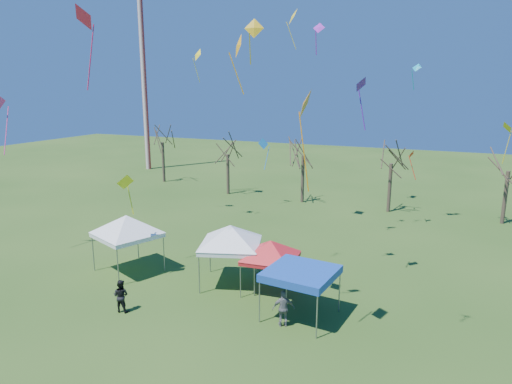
{
  "coord_description": "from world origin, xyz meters",
  "views": [
    {
      "loc": [
        10.92,
        -18.02,
        11.18
      ],
      "look_at": [
        1.84,
        3.0,
        5.91
      ],
      "focal_mm": 32.0,
      "sensor_mm": 36.0,
      "label": 1
    }
  ],
  "objects_px": {
    "tent_white_west": "(126,219)",
    "tree_3": "(392,146)",
    "tree_4": "(511,152)",
    "tent_blue": "(301,274)",
    "tree_1": "(228,140)",
    "tent_red": "(271,244)",
    "tree_2": "(304,139)",
    "person_dark": "(121,296)",
    "tent_white_mid": "(230,229)",
    "tree_0": "(162,128)",
    "radio_mast": "(144,77)",
    "person_grey": "(284,308)"
  },
  "relations": [
    {
      "from": "tent_white_west",
      "to": "tent_blue",
      "type": "xyz_separation_m",
      "value": [
        11.61,
        -1.39,
        -1.04
      ]
    },
    {
      "from": "tree_0",
      "to": "tree_1",
      "type": "relative_size",
      "value": 1.12
    },
    {
      "from": "tree_2",
      "to": "tent_red",
      "type": "xyz_separation_m",
      "value": [
        4.62,
        -20.3,
        -3.5
      ]
    },
    {
      "from": "tent_white_mid",
      "to": "tree_1",
      "type": "bearing_deg",
      "value": 117.17
    },
    {
      "from": "tree_4",
      "to": "radio_mast",
      "type": "bearing_deg",
      "value": 167.01
    },
    {
      "from": "tree_4",
      "to": "tent_white_mid",
      "type": "relative_size",
      "value": 1.79
    },
    {
      "from": "tent_white_west",
      "to": "tent_red",
      "type": "distance_m",
      "value": 9.22
    },
    {
      "from": "tent_red",
      "to": "tree_4",
      "type": "bearing_deg",
      "value": 56.67
    },
    {
      "from": "tent_red",
      "to": "tent_blue",
      "type": "relative_size",
      "value": 1.11
    },
    {
      "from": "tree_4",
      "to": "person_grey",
      "type": "bearing_deg",
      "value": -115.58
    },
    {
      "from": "tree_4",
      "to": "tent_red",
      "type": "bearing_deg",
      "value": -123.33
    },
    {
      "from": "tree_1",
      "to": "tent_red",
      "type": "distance_m",
      "value": 24.53
    },
    {
      "from": "tree_4",
      "to": "tent_blue",
      "type": "bearing_deg",
      "value": -115.8
    },
    {
      "from": "radio_mast",
      "to": "person_grey",
      "type": "height_order",
      "value": "radio_mast"
    },
    {
      "from": "radio_mast",
      "to": "tent_red",
      "type": "xyz_separation_m",
      "value": [
        30.26,
        -29.92,
        -9.71
      ]
    },
    {
      "from": "person_dark",
      "to": "tent_white_west",
      "type": "bearing_deg",
      "value": -64.81
    },
    {
      "from": "tree_1",
      "to": "tent_white_west",
      "type": "distance_m",
      "value": 21.8
    },
    {
      "from": "tree_0",
      "to": "person_dark",
      "type": "distance_m",
      "value": 33.67
    },
    {
      "from": "tent_white_west",
      "to": "tent_blue",
      "type": "relative_size",
      "value": 1.24
    },
    {
      "from": "tent_white_west",
      "to": "tree_3",
      "type": "bearing_deg",
      "value": 57.99
    },
    {
      "from": "tree_1",
      "to": "tent_white_mid",
      "type": "relative_size",
      "value": 1.71
    },
    {
      "from": "tree_3",
      "to": "tree_0",
      "type": "bearing_deg",
      "value": 172.92
    },
    {
      "from": "tree_1",
      "to": "tree_3",
      "type": "xyz_separation_m",
      "value": [
        16.8,
        -0.6,
        0.29
      ]
    },
    {
      "from": "tree_1",
      "to": "tent_white_mid",
      "type": "xyz_separation_m",
      "value": [
        10.51,
        -20.47,
        -2.5
      ]
    },
    {
      "from": "tree_2",
      "to": "tent_red",
      "type": "distance_m",
      "value": 21.11
    },
    {
      "from": "tree_3",
      "to": "person_dark",
      "type": "distance_m",
      "value": 27.55
    },
    {
      "from": "tree_0",
      "to": "tree_2",
      "type": "distance_m",
      "value": 18.72
    },
    {
      "from": "tree_3",
      "to": "person_dark",
      "type": "bearing_deg",
      "value": -111.44
    },
    {
      "from": "tent_white_west",
      "to": "person_grey",
      "type": "height_order",
      "value": "tent_white_west"
    },
    {
      "from": "tent_white_mid",
      "to": "tent_blue",
      "type": "xyz_separation_m",
      "value": [
        4.95,
        -2.23,
        -0.99
      ]
    },
    {
      "from": "tree_1",
      "to": "person_dark",
      "type": "height_order",
      "value": "tree_1"
    },
    {
      "from": "tree_2",
      "to": "person_grey",
      "type": "height_order",
      "value": "tree_2"
    },
    {
      "from": "tree_4",
      "to": "tent_red",
      "type": "xyz_separation_m",
      "value": [
        -13.1,
        -19.92,
        -3.27
      ]
    },
    {
      "from": "tree_2",
      "to": "person_dark",
      "type": "xyz_separation_m",
      "value": [
        -1.49,
        -25.51,
        -5.44
      ]
    },
    {
      "from": "radio_mast",
      "to": "tree_2",
      "type": "height_order",
      "value": "radio_mast"
    },
    {
      "from": "tent_red",
      "to": "tent_white_mid",
      "type": "bearing_deg",
      "value": 177.81
    },
    {
      "from": "person_grey",
      "to": "tree_4",
      "type": "bearing_deg",
      "value": -142.4
    },
    {
      "from": "radio_mast",
      "to": "tent_white_west",
      "type": "relative_size",
      "value": 5.72
    },
    {
      "from": "tent_white_mid",
      "to": "tent_blue",
      "type": "height_order",
      "value": "tent_white_mid"
    },
    {
      "from": "tree_3",
      "to": "tree_1",
      "type": "bearing_deg",
      "value": 177.94
    },
    {
      "from": "tree_4",
      "to": "tent_white_west",
      "type": "relative_size",
      "value": 1.81
    },
    {
      "from": "tree_1",
      "to": "tree_4",
      "type": "bearing_deg",
      "value": -1.42
    },
    {
      "from": "radio_mast",
      "to": "tent_red",
      "type": "bearing_deg",
      "value": -44.68
    },
    {
      "from": "radio_mast",
      "to": "tree_1",
      "type": "height_order",
      "value": "radio_mast"
    },
    {
      "from": "tree_1",
      "to": "tent_white_west",
      "type": "relative_size",
      "value": 1.73
    },
    {
      "from": "tree_4",
      "to": "tent_blue",
      "type": "distance_m",
      "value": 24.79
    },
    {
      "from": "radio_mast",
      "to": "tent_blue",
      "type": "relative_size",
      "value": 7.09
    },
    {
      "from": "tree_1",
      "to": "tent_white_west",
      "type": "height_order",
      "value": "tree_1"
    },
    {
      "from": "tree_4",
      "to": "tent_white_west",
      "type": "distance_m",
      "value": 30.5
    },
    {
      "from": "tent_white_mid",
      "to": "person_grey",
      "type": "bearing_deg",
      "value": -37.12
    }
  ]
}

